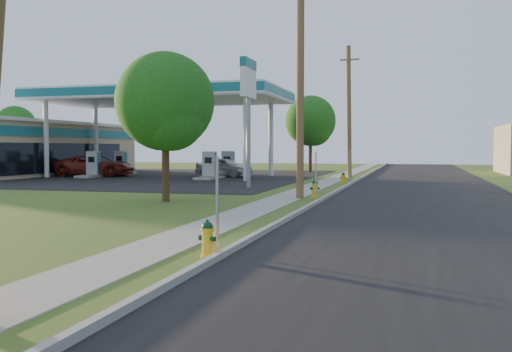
{
  "coord_description": "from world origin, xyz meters",
  "views": [
    {
      "loc": [
        4.13,
        -6.67,
        2.16
      ],
      "look_at": [
        0.0,
        8.0,
        1.4
      ],
      "focal_mm": 40.0,
      "sensor_mm": 36.0,
      "label": 1
    }
  ],
  "objects_px": {
    "tree_back": "(16,128)",
    "car_silver": "(224,167)",
    "fuel_pump_se": "(228,167)",
    "tree_lot": "(311,123)",
    "price_pylon": "(248,86)",
    "hydrant_near": "(207,239)",
    "utility_pole_mid": "(300,81)",
    "hydrant_mid": "(315,189)",
    "tree_verge": "(167,105)",
    "hydrant_far": "(343,178)",
    "car_red": "(96,166)",
    "fuel_pump_ne": "(210,169)",
    "fuel_pump_sw": "(121,166)",
    "utility_pole_far": "(349,111)",
    "fuel_pump_nw": "(93,167)"
  },
  "relations": [
    {
      "from": "fuel_pump_ne",
      "to": "fuel_pump_se",
      "type": "height_order",
      "value": "same"
    },
    {
      "from": "hydrant_mid",
      "to": "hydrant_far",
      "type": "distance_m",
      "value": 10.16
    },
    {
      "from": "utility_pole_far",
      "to": "fuel_pump_sw",
      "type": "xyz_separation_m",
      "value": [
        -17.9,
        -1.0,
        -4.08
      ]
    },
    {
      "from": "fuel_pump_ne",
      "to": "hydrant_mid",
      "type": "xyz_separation_m",
      "value": [
        9.48,
        -12.61,
        -0.32
      ]
    },
    {
      "from": "price_pylon",
      "to": "tree_verge",
      "type": "xyz_separation_m",
      "value": [
        -0.88,
        -8.4,
        -1.6
      ]
    },
    {
      "from": "tree_lot",
      "to": "car_silver",
      "type": "relative_size",
      "value": 1.55
    },
    {
      "from": "fuel_pump_se",
      "to": "hydrant_near",
      "type": "relative_size",
      "value": 4.27
    },
    {
      "from": "tree_verge",
      "to": "hydrant_mid",
      "type": "xyz_separation_m",
      "value": [
        5.36,
        3.29,
        -3.43
      ]
    },
    {
      "from": "tree_verge",
      "to": "hydrant_near",
      "type": "xyz_separation_m",
      "value": [
        5.57,
        -10.32,
        -3.46
      ]
    },
    {
      "from": "tree_lot",
      "to": "car_red",
      "type": "relative_size",
      "value": 1.16
    },
    {
      "from": "tree_back",
      "to": "fuel_pump_ne",
      "type": "bearing_deg",
      "value": -24.86
    },
    {
      "from": "fuel_pump_sw",
      "to": "fuel_pump_ne",
      "type": "bearing_deg",
      "value": -23.96
    },
    {
      "from": "tree_lot",
      "to": "car_red",
      "type": "bearing_deg",
      "value": -140.39
    },
    {
      "from": "utility_pole_far",
      "to": "price_pylon",
      "type": "xyz_separation_m",
      "value": [
        -3.9,
        -12.5,
        0.63
      ]
    },
    {
      "from": "price_pylon",
      "to": "hydrant_near",
      "type": "relative_size",
      "value": 9.14
    },
    {
      "from": "utility_pole_far",
      "to": "tree_lot",
      "type": "height_order",
      "value": "utility_pole_far"
    },
    {
      "from": "car_red",
      "to": "car_silver",
      "type": "height_order",
      "value": "car_red"
    },
    {
      "from": "tree_lot",
      "to": "fuel_pump_sw",
      "type": "bearing_deg",
      "value": -146.98
    },
    {
      "from": "tree_verge",
      "to": "tree_lot",
      "type": "relative_size",
      "value": 0.88
    },
    {
      "from": "fuel_pump_se",
      "to": "tree_lot",
      "type": "relative_size",
      "value": 0.47
    },
    {
      "from": "tree_back",
      "to": "car_red",
      "type": "relative_size",
      "value": 1.08
    },
    {
      "from": "car_silver",
      "to": "hydrant_near",
      "type": "bearing_deg",
      "value": -146.59
    },
    {
      "from": "tree_back",
      "to": "car_red",
      "type": "distance_m",
      "value": 18.7
    },
    {
      "from": "tree_back",
      "to": "car_red",
      "type": "height_order",
      "value": "tree_back"
    },
    {
      "from": "utility_pole_mid",
      "to": "car_silver",
      "type": "distance_m",
      "value": 18.75
    },
    {
      "from": "hydrant_near",
      "to": "fuel_pump_nw",
      "type": "bearing_deg",
      "value": 125.49
    },
    {
      "from": "fuel_pump_se",
      "to": "fuel_pump_sw",
      "type": "bearing_deg",
      "value": 180.0
    },
    {
      "from": "fuel_pump_se",
      "to": "hydrant_far",
      "type": "height_order",
      "value": "fuel_pump_se"
    },
    {
      "from": "fuel_pump_se",
      "to": "tree_verge",
      "type": "distance_m",
      "value": 20.56
    },
    {
      "from": "fuel_pump_nw",
      "to": "tree_lot",
      "type": "bearing_deg",
      "value": 43.27
    },
    {
      "from": "fuel_pump_ne",
      "to": "hydrant_far",
      "type": "xyz_separation_m",
      "value": [
        9.44,
        -2.45,
        -0.39
      ]
    },
    {
      "from": "fuel_pump_se",
      "to": "tree_verge",
      "type": "relative_size",
      "value": 0.54
    },
    {
      "from": "car_silver",
      "to": "fuel_pump_ne",
      "type": "bearing_deg",
      "value": -165.27
    },
    {
      "from": "fuel_pump_se",
      "to": "fuel_pump_ne",
      "type": "bearing_deg",
      "value": -90.0
    },
    {
      "from": "fuel_pump_ne",
      "to": "car_red",
      "type": "xyz_separation_m",
      "value": [
        -9.51,
        1.14,
        0.09
      ]
    },
    {
      "from": "fuel_pump_se",
      "to": "tree_back",
      "type": "distance_m",
      "value": 26.07
    },
    {
      "from": "utility_pole_mid",
      "to": "hydrant_mid",
      "type": "distance_m",
      "value": 4.61
    },
    {
      "from": "hydrant_near",
      "to": "hydrant_far",
      "type": "relative_size",
      "value": 1.09
    },
    {
      "from": "fuel_pump_se",
      "to": "price_pylon",
      "type": "xyz_separation_m",
      "value": [
        5.0,
        -11.5,
        4.71
      ]
    },
    {
      "from": "car_red",
      "to": "fuel_pump_ne",
      "type": "bearing_deg",
      "value": -105.21
    },
    {
      "from": "fuel_pump_ne",
      "to": "hydrant_near",
      "type": "xyz_separation_m",
      "value": [
        9.69,
        -26.22,
        -0.36
      ]
    },
    {
      "from": "hydrant_near",
      "to": "car_silver",
      "type": "distance_m",
      "value": 30.76
    },
    {
      "from": "tree_back",
      "to": "car_silver",
      "type": "xyz_separation_m",
      "value": [
        24.77,
        -8.5,
        -3.32
      ]
    },
    {
      "from": "utility_pole_far",
      "to": "tree_lot",
      "type": "bearing_deg",
      "value": 117.76
    },
    {
      "from": "tree_verge",
      "to": "hydrant_near",
      "type": "bearing_deg",
      "value": -61.63
    },
    {
      "from": "tree_lot",
      "to": "hydrant_far",
      "type": "distance_m",
      "value": 16.57
    },
    {
      "from": "fuel_pump_se",
      "to": "hydrant_near",
      "type": "distance_m",
      "value": 31.74
    },
    {
      "from": "utility_pole_far",
      "to": "car_silver",
      "type": "height_order",
      "value": "utility_pole_far"
    },
    {
      "from": "utility_pole_far",
      "to": "hydrant_far",
      "type": "relative_size",
      "value": 13.88
    },
    {
      "from": "fuel_pump_ne",
      "to": "tree_back",
      "type": "distance_m",
      "value": 27.49
    }
  ]
}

